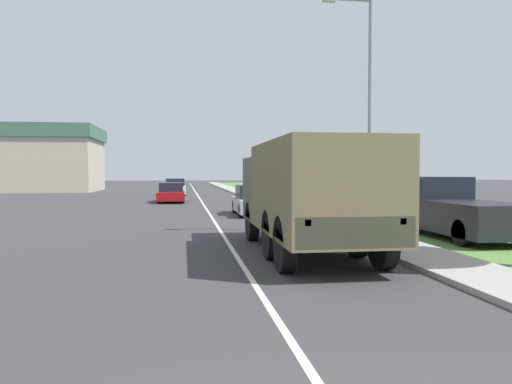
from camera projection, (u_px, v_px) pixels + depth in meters
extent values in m
plane|color=#38383A|center=(199.00, 197.00, 42.21)|extent=(180.00, 180.00, 0.00)
cube|color=silver|center=(199.00, 197.00, 42.21)|extent=(0.12, 120.00, 0.00)
cube|color=#9E9B93|center=(251.00, 196.00, 42.86)|extent=(1.80, 120.00, 0.12)
cube|color=#56843D|center=(301.00, 196.00, 43.50)|extent=(7.00, 120.00, 0.02)
cube|color=#474C38|center=(286.00, 189.00, 15.60)|extent=(2.46, 2.10, 1.92)
cube|color=brown|center=(318.00, 188.00, 11.89)|extent=(2.46, 5.40, 2.20)
cube|color=#474C38|center=(356.00, 233.00, 9.29)|extent=(2.34, 0.10, 0.60)
cube|color=red|center=(308.00, 223.00, 9.13)|extent=(0.12, 0.06, 0.12)
cube|color=red|center=(403.00, 221.00, 9.40)|extent=(0.12, 0.06, 0.12)
cylinder|color=black|center=(252.00, 221.00, 15.38)|extent=(0.30, 1.20, 1.20)
cylinder|color=black|center=(320.00, 220.00, 15.69)|extent=(0.30, 1.20, 1.20)
cylinder|color=black|center=(285.00, 244.00, 10.44)|extent=(0.30, 1.20, 1.20)
cylinder|color=black|center=(383.00, 242.00, 10.75)|extent=(0.30, 1.20, 1.20)
cylinder|color=black|center=(271.00, 235.00, 12.04)|extent=(0.30, 1.20, 1.20)
cylinder|color=black|center=(357.00, 233.00, 12.35)|extent=(0.30, 1.20, 1.20)
cube|color=#B7BABF|center=(253.00, 205.00, 24.73)|extent=(1.71, 4.51, 0.64)
cube|color=black|center=(252.00, 192.00, 24.79)|extent=(1.51, 2.03, 0.67)
cylinder|color=black|center=(235.00, 207.00, 26.05)|extent=(0.20, 0.64, 0.64)
cylinder|color=black|center=(263.00, 206.00, 26.27)|extent=(0.20, 0.64, 0.64)
cylinder|color=black|center=(241.00, 211.00, 23.20)|extent=(0.20, 0.64, 0.64)
cylinder|color=black|center=(273.00, 210.00, 23.41)|extent=(0.20, 0.64, 0.64)
cube|color=maroon|center=(171.00, 195.00, 35.33)|extent=(1.86, 4.80, 0.58)
cube|color=black|center=(171.00, 187.00, 35.40)|extent=(1.64, 2.16, 0.62)
cylinder|color=black|center=(160.00, 197.00, 36.73)|extent=(0.20, 0.64, 0.64)
cylinder|color=black|center=(183.00, 196.00, 36.97)|extent=(0.20, 0.64, 0.64)
cylinder|color=black|center=(158.00, 199.00, 33.69)|extent=(0.20, 0.64, 0.64)
cylinder|color=black|center=(183.00, 199.00, 33.93)|extent=(0.20, 0.64, 0.64)
cube|color=silver|center=(175.00, 190.00, 45.31)|extent=(1.86, 4.02, 0.68)
cube|color=black|center=(175.00, 182.00, 45.37)|extent=(1.64, 1.81, 0.70)
cylinder|color=black|center=(167.00, 192.00, 46.47)|extent=(0.20, 0.64, 0.64)
cylinder|color=black|center=(185.00, 191.00, 46.72)|extent=(0.20, 0.64, 0.64)
cylinder|color=black|center=(166.00, 193.00, 43.93)|extent=(0.20, 0.64, 0.64)
cylinder|color=black|center=(185.00, 193.00, 44.17)|extent=(0.20, 0.64, 0.64)
cube|color=black|center=(456.00, 217.00, 15.94)|extent=(2.01, 5.53, 0.84)
cube|color=black|center=(432.00, 189.00, 17.49)|extent=(1.85, 2.32, 0.86)
cube|color=black|center=(478.00, 205.00, 14.77)|extent=(2.01, 3.21, 0.12)
cylinder|color=black|center=(405.00, 221.00, 17.63)|extent=(0.24, 0.76, 0.76)
cylinder|color=black|center=(452.00, 220.00, 17.88)|extent=(0.24, 0.76, 0.76)
cylinder|color=black|center=(462.00, 233.00, 14.02)|extent=(0.24, 0.76, 0.76)
cylinder|color=gray|center=(370.00, 115.00, 16.30)|extent=(0.14, 0.14, 7.72)
cube|color=#B2A893|center=(29.00, 166.00, 55.33)|extent=(14.69, 10.95, 5.73)
cube|color=#3D6651|center=(28.00, 133.00, 55.19)|extent=(15.28, 11.39, 1.43)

